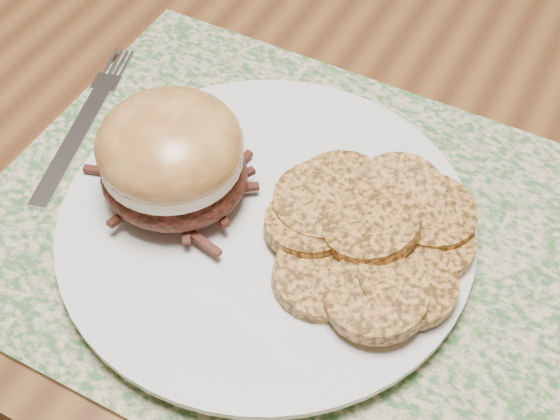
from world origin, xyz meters
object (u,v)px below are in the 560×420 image
object	(u,v)px
fork	(85,121)
pork_sandwich	(172,158)
dining_table	(507,126)
dinner_plate	(266,227)

from	to	relation	value
fork	pork_sandwich	bearing A→B (deg)	-33.74
dining_table	pork_sandwich	world-z (taller)	pork_sandwich
dinner_plate	pork_sandwich	distance (m)	0.08
dinner_plate	pork_sandwich	xyz separation A→B (m)	(-0.06, -0.01, 0.04)
dining_table	dinner_plate	distance (m)	0.30
dining_table	fork	bearing A→B (deg)	-139.23
dining_table	fork	size ratio (longest dim) A/B	8.77
fork	dinner_plate	bearing A→B (deg)	-24.35
dinner_plate	pork_sandwich	world-z (taller)	pork_sandwich
dinner_plate	fork	size ratio (longest dim) A/B	1.52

